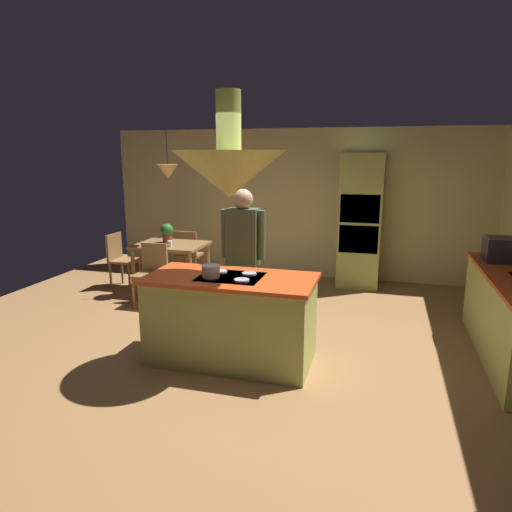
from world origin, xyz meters
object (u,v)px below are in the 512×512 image
Objects in this scene: person_at_island at (243,253)px; microwave_on_counter at (506,250)px; chair_at_corner at (120,256)px; potted_plant_on_table at (167,232)px; kitchen_island at (231,319)px; oven_tower at (360,221)px; chair_facing_island at (152,270)px; cooking_pot_on_cooktop at (211,271)px; cup_on_table at (170,244)px; chair_by_back_wall at (188,252)px; dining_table at (171,251)px.

person_at_island reaches higher than microwave_on_counter.
microwave_on_counter reaches higher than chair_at_corner.
potted_plant_on_table is at bearing -83.54° from chair_at_corner.
kitchen_island is 0.80× the size of oven_tower.
person_at_island reaches higher than chair_facing_island.
cup_on_table is at bearing 125.66° from cooking_pot_on_cooktop.
potted_plant_on_table is 1.67× the size of cooking_pot_on_cooktop.
chair_by_back_wall is 1.00× the size of chair_at_corner.
chair_at_corner is at bearing 34.83° from chair_by_back_wall.
chair_by_back_wall is at bearing 121.89° from kitchen_island.
chair_at_corner reaches higher than dining_table.
chair_at_corner is 5.51m from microwave_on_counter.
kitchen_island is 1.98× the size of chair_facing_island.
cup_on_table is at bearing 78.41° from chair_facing_island.
cooking_pot_on_cooktop is at bearing -46.06° from chair_facing_island.
chair_by_back_wall is 1.89× the size of microwave_on_counter.
person_at_island is 5.81× the size of potted_plant_on_table.
kitchen_island is 3.75× the size of microwave_on_counter.
dining_table is at bearing 139.12° from person_at_island.
potted_plant_on_table reaches higher than cooking_pot_on_cooktop.
chair_at_corner is (-3.71, -1.14, -0.57)m from oven_tower.
cup_on_table is at bearing -101.66° from chair_at_corner.
person_at_island is at bearing 128.51° from chair_by_back_wall.
microwave_on_counter is 2.56× the size of cooking_pot_on_cooktop.
kitchen_island is at bearing 39.09° from cooking_pot_on_cooktop.
microwave_on_counter is (4.45, -0.41, 0.24)m from cup_on_table.
kitchen_island is 2.51m from cup_on_table.
microwave_on_counter is at bearing -8.67° from potted_plant_on_table.
microwave_on_counter is at bearing -45.33° from oven_tower.
person_at_island is at bearing -40.88° from dining_table.
person_at_island is at bearing -37.99° from cup_on_table.
oven_tower is 3.05m from dining_table.
cooking_pot_on_cooktop is at bearing -110.48° from oven_tower.
chair_facing_island is 1.11m from chair_at_corner.
chair_at_corner is (-2.61, 2.10, 0.05)m from kitchen_island.
cooking_pot_on_cooktop is (-3.00, -1.61, -0.06)m from microwave_on_counter.
oven_tower is 2.48m from microwave_on_counter.
potted_plant_on_table reaches higher than chair_by_back_wall.
chair_facing_island is at bearing 154.59° from person_at_island.
kitchen_island is at bearing -152.42° from microwave_on_counter.
potted_plant_on_table is 2.84m from cooking_pot_on_cooktop.
cup_on_table is (0.09, -0.84, 0.30)m from chair_by_back_wall.
person_at_island is 3.79× the size of microwave_on_counter.
oven_tower is at bearing 71.26° from kitchen_island.
person_at_island is 2.00× the size of chair_at_corner.
cooking_pot_on_cooktop is at bearing -95.32° from person_at_island.
chair_at_corner is 0.92m from potted_plant_on_table.
chair_at_corner is at bearing -180.00° from dining_table.
chair_at_corner is at bearing 141.16° from kitchen_island.
oven_tower is at bearing 26.44° from cup_on_table.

